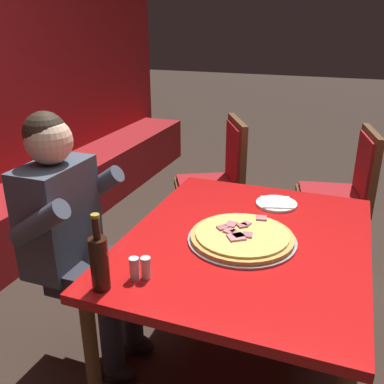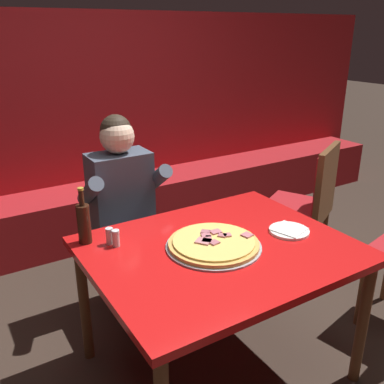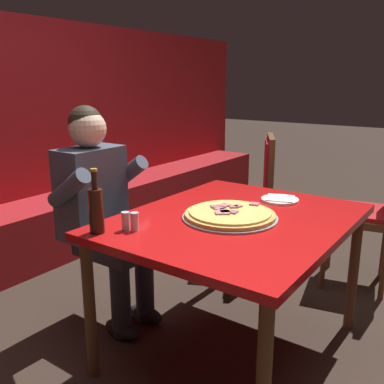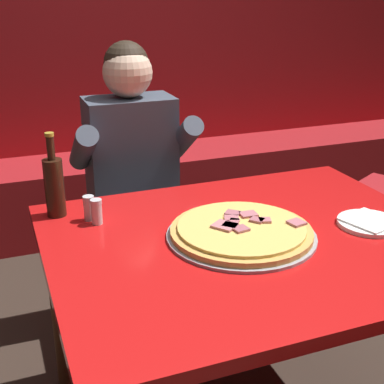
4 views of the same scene
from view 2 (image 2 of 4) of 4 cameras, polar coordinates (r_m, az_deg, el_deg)
The scene contains 11 objects.
ground_plane at distance 2.56m, azimuth 3.38°, elevation -22.17°, with size 24.00×24.00×0.00m, color #33261E.
booth_wall_panel at distance 3.94m, azimuth -14.97°, elevation 8.53°, with size 6.80×0.16×1.90m, color #A3191E.
booth_bench at distance 3.86m, azimuth -12.54°, elevation -2.76°, with size 6.46×0.48×0.46m, color #A3191E.
main_dining_table at distance 2.16m, azimuth 3.76°, elevation -9.02°, with size 1.27×1.02×0.75m.
pizza at distance 2.11m, azimuth 2.91°, elevation -6.91°, with size 0.47×0.47×0.05m.
plate_white_paper at distance 2.32m, azimuth 12.83°, elevation -5.02°, with size 0.21×0.21×0.02m.
beer_bottle at distance 2.18m, azimuth -14.23°, elevation -3.93°, with size 0.07×0.07×0.29m.
shaker_parmesan at distance 2.14m, azimuth -10.11°, elevation -6.19°, with size 0.04×0.04×0.09m.
shaker_red_pepper_flakes at distance 2.17m, azimuth -10.93°, elevation -5.89°, with size 0.04×0.04×0.09m.
diner_seated_blue_shirt at distance 2.69m, azimuth -8.69°, elevation -2.15°, with size 0.53×0.53×1.27m.
dining_chair_near_left at distance 3.17m, azimuth 15.04°, elevation -1.16°, with size 0.59×0.59×1.01m.
Camera 2 is at (-1.10, -1.51, 1.75)m, focal length 40.00 mm.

